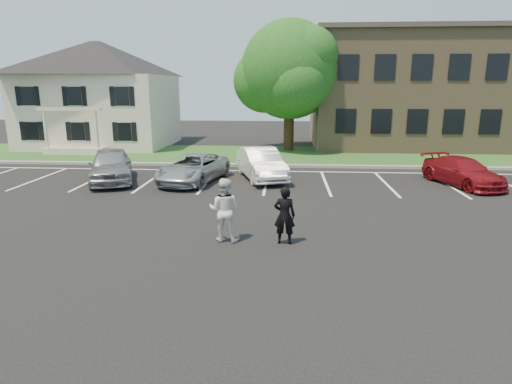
% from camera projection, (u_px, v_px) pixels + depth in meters
% --- Properties ---
extents(ground_plane, '(90.00, 90.00, 0.00)m').
position_uv_depth(ground_plane, '(254.00, 241.00, 12.54)').
color(ground_plane, black).
rests_on(ground_plane, ground).
extents(curb, '(40.00, 0.30, 0.15)m').
position_uv_depth(curb, '(270.00, 166.00, 24.14)').
color(curb, gray).
rests_on(curb, ground).
extents(grass_strip, '(44.00, 8.00, 0.08)m').
position_uv_depth(grass_strip, '(272.00, 155.00, 28.03)').
color(grass_strip, '#2B481B').
rests_on(grass_strip, ground).
extents(stall_lines, '(34.00, 5.36, 0.01)m').
position_uv_depth(stall_lines, '(296.00, 178.00, 21.11)').
color(stall_lines, white).
rests_on(stall_lines, ground).
extents(house, '(10.30, 9.22, 7.60)m').
position_uv_depth(house, '(100.00, 95.00, 31.85)').
color(house, beige).
rests_on(house, ground).
extents(office_building, '(22.40, 10.40, 8.30)m').
position_uv_depth(office_building, '(463.00, 90.00, 31.88)').
color(office_building, '#8A7351').
rests_on(office_building, ground).
extents(tree, '(7.80, 7.20, 8.80)m').
position_uv_depth(tree, '(291.00, 72.00, 28.99)').
color(tree, black).
rests_on(tree, ground).
extents(man_black_suit, '(0.64, 0.44, 1.68)m').
position_uv_depth(man_black_suit, '(285.00, 215.00, 12.20)').
color(man_black_suit, black).
rests_on(man_black_suit, ground).
extents(man_white_shirt, '(0.99, 0.81, 1.88)m').
position_uv_depth(man_white_shirt, '(224.00, 210.00, 12.41)').
color(man_white_shirt, silver).
rests_on(man_white_shirt, ground).
extents(car_silver_west, '(3.36, 5.00, 1.58)m').
position_uv_depth(car_silver_west, '(111.00, 165.00, 20.23)').
color(car_silver_west, '#A5A5AA').
rests_on(car_silver_west, ground).
extents(car_silver_minivan, '(3.21, 5.09, 1.31)m').
position_uv_depth(car_silver_minivan, '(193.00, 168.00, 20.22)').
color(car_silver_minivan, '#AEB1B6').
rests_on(car_silver_minivan, ground).
extents(car_white_sedan, '(2.92, 4.85, 1.51)m').
position_uv_depth(car_white_sedan, '(261.00, 164.00, 20.87)').
color(car_white_sedan, silver).
rests_on(car_white_sedan, ground).
extents(car_red_compact, '(3.09, 4.68, 1.26)m').
position_uv_depth(car_red_compact, '(463.00, 172.00, 19.53)').
color(car_red_compact, maroon).
rests_on(car_red_compact, ground).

